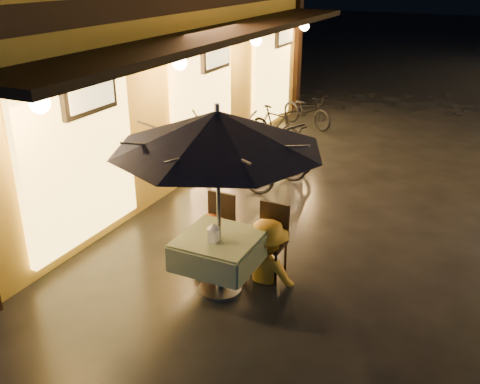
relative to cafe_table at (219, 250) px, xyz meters
The scene contains 13 objects.
ground 1.35m from the cafe_table, 15.29° to the right, with size 90.00×90.00×0.00m, color black.
cafe_table is the anchor object (origin of this frame).
patio_umbrella 1.56m from the cafe_table, ahead, with size 2.53×2.53×2.46m.
cafe_chair_left 0.84m from the cafe_table, 118.51° to the left, with size 0.42×0.42×0.97m.
cafe_chair_right 0.84m from the cafe_table, 61.49° to the left, with size 0.42×0.42×0.97m.
table_lantern 0.36m from the cafe_table, 90.00° to the right, with size 0.16×0.16×0.25m.
person_orange 0.70m from the cafe_table, 129.32° to the left, with size 0.74×0.57×1.51m, color #D65E22.
person_yellow 0.73m from the cafe_table, 52.89° to the left, with size 1.06×0.61×1.64m, color gold.
bicycle_0 3.47m from the cafe_table, 114.86° to the left, with size 0.67×1.91×1.01m, color black.
bicycle_1 4.16m from the cafe_table, 104.75° to the left, with size 0.51×1.82×1.09m, color black.
bicycle_2 4.65m from the cafe_table, 102.71° to the left, with size 0.62×1.78×0.93m, color black.
bicycle_3 6.06m from the cafe_table, 105.41° to the left, with size 0.43×1.53×0.92m, color black.
bicycle_4 7.84m from the cafe_table, 100.90° to the left, with size 0.57×1.64×0.86m, color black.
Camera 1 is at (1.59, -4.87, 3.89)m, focal length 40.00 mm.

